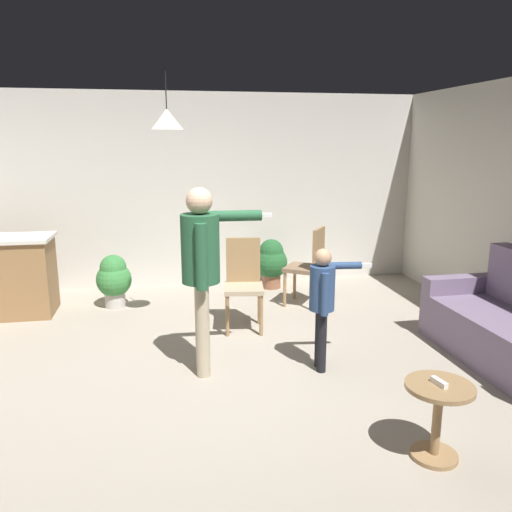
{
  "coord_description": "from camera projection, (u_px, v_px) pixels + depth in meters",
  "views": [
    {
      "loc": [
        -0.51,
        -4.11,
        2.04
      ],
      "look_at": [
        0.32,
        0.43,
        1.0
      ],
      "focal_mm": 35.9,
      "sensor_mm": 36.0,
      "label": 1
    }
  ],
  "objects": [
    {
      "name": "dining_chair_near_wall",
      "position": [
        309.0,
        264.0,
        6.38
      ],
      "size": [
        0.58,
        0.58,
        1.0
      ],
      "rotation": [
        0.0,
        0.0,
        0.97
      ],
      "color": "#99754C",
      "rests_on": "ground"
    },
    {
      "name": "ceiling_light_pendant",
      "position": [
        167.0,
        119.0,
        5.03
      ],
      "size": [
        0.32,
        0.32,
        0.55
      ],
      "color": "silver"
    },
    {
      "name": "person_child",
      "position": [
        323.0,
        296.0,
        4.54
      ],
      "size": [
        0.6,
        0.33,
        1.13
      ],
      "rotation": [
        0.0,
        0.0,
        -1.69
      ],
      "color": "black",
      "rests_on": "ground"
    },
    {
      "name": "person_adult",
      "position": [
        202.0,
        261.0,
        4.42
      ],
      "size": [
        0.83,
        0.48,
        1.66
      ],
      "rotation": [
        0.0,
        0.0,
        -1.61
      ],
      "color": "tan",
      "rests_on": "ground"
    },
    {
      "name": "ground",
      "position": [
        229.0,
        379.0,
        4.48
      ],
      "size": [
        7.68,
        7.68,
        0.0
      ],
      "primitive_type": "plane",
      "color": "#9E9384"
    },
    {
      "name": "spare_remote_on_table",
      "position": [
        439.0,
        382.0,
        3.26
      ],
      "size": [
        0.06,
        0.13,
        0.04
      ],
      "primitive_type": "cube",
      "rotation": [
        0.0,
        0.0,
        0.19
      ],
      "color": "white",
      "rests_on": "side_table_by_couch"
    },
    {
      "name": "potted_plant_corner",
      "position": [
        114.0,
        278.0,
        6.37
      ],
      "size": [
        0.43,
        0.43,
        0.67
      ],
      "color": "#B7B2AD",
      "rests_on": "ground"
    },
    {
      "name": "side_table_by_couch",
      "position": [
        438.0,
        412.0,
        3.31
      ],
      "size": [
        0.44,
        0.44,
        0.52
      ],
      "color": "#99754C",
      "rests_on": "ground"
    },
    {
      "name": "potted_plant_by_wall",
      "position": [
        271.0,
        261.0,
        7.2
      ],
      "size": [
        0.46,
        0.46,
        0.7
      ],
      "color": "brown",
      "rests_on": "ground"
    },
    {
      "name": "dining_chair_by_counter",
      "position": [
        244.0,
        280.0,
        5.61
      ],
      "size": [
        0.47,
        0.47,
        1.0
      ],
      "rotation": [
        0.0,
        0.0,
        3.01
      ],
      "color": "#99754C",
      "rests_on": "ground"
    },
    {
      "name": "wall_back",
      "position": [
        199.0,
        191.0,
        7.26
      ],
      "size": [
        6.4,
        0.1,
        2.7
      ],
      "primitive_type": "cube",
      "color": "beige",
      "rests_on": "ground"
    }
  ]
}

